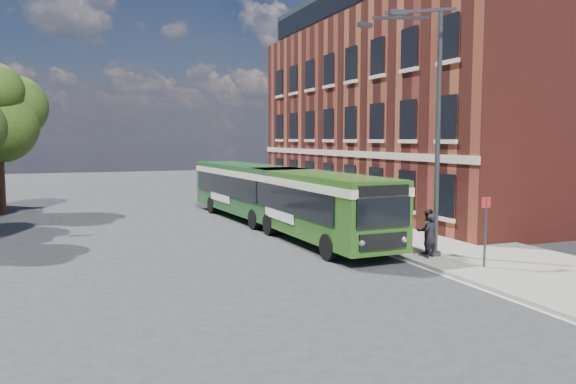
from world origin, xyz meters
name	(u,v)px	position (x,y,z in m)	size (l,w,h in m)	color
ground	(285,259)	(0.00, 0.00, 0.00)	(120.00, 120.00, 0.00)	#2B2B2E
pavement	(353,219)	(7.00, 8.00, 0.07)	(6.00, 48.00, 0.15)	gray
kerb_line	(301,223)	(3.95, 8.00, 0.01)	(0.12, 48.00, 0.01)	beige
brick_office	(421,100)	(14.00, 12.00, 6.97)	(12.10, 26.00, 14.20)	maroon
street_lamp	(430,130)	(4.84, -2.00, 4.79)	(2.96, 2.38, 9.00)	#3A3D3F
bus_stop_sign	(485,227)	(5.60, -4.20, 1.51)	(0.35, 0.08, 2.52)	#3A3D3F
bus_front	(315,200)	(2.44, 2.73, 1.83)	(3.00, 10.83, 3.02)	#275716
bus_rear	(247,186)	(1.89, 10.96, 1.83)	(3.45, 11.67, 3.02)	#194D1C
pedestrian_a	(430,236)	(4.80, -2.23, 0.95)	(0.58, 0.38, 1.60)	black
pedestrian_b	(427,231)	(5.12, -1.60, 1.00)	(0.83, 0.64, 1.70)	black
tree_right	(0,113)	(-11.12, 17.66, 5.95)	(5.19, 4.94, 8.77)	#331E12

